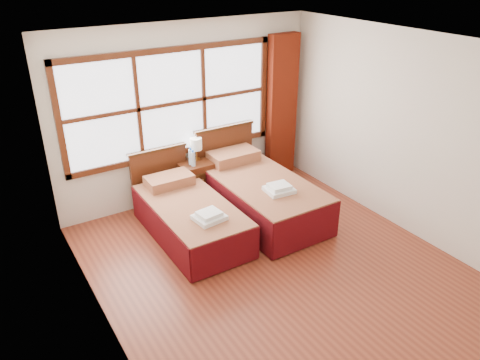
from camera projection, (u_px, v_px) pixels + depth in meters
floor at (275, 266)px, 5.64m from camera, size 4.50×4.50×0.00m
ceiling at (284, 46)px, 4.49m from camera, size 4.50×4.50×0.00m
wall_back at (187, 114)px, 6.78m from camera, size 4.00×0.00×4.00m
wall_left at (96, 219)px, 4.12m from camera, size 0.00×4.50×4.50m
wall_right at (405, 134)px, 6.01m from camera, size 0.00×4.50×4.50m
window at (172, 104)px, 6.54m from camera, size 3.16×0.06×1.56m
curtain at (282, 107)px, 7.49m from camera, size 0.50×0.16×2.30m
bed_left at (189, 216)px, 6.17m from camera, size 0.94×1.96×0.91m
bed_right at (258, 193)px, 6.67m from camera, size 1.07×2.09×1.04m
nightstand at (196, 182)px, 7.00m from camera, size 0.47×0.46×0.63m
towels_left at (209, 216)px, 5.66m from camera, size 0.39×0.35×0.11m
towels_right at (279, 189)px, 6.16m from camera, size 0.38×0.34×0.11m
lamp at (196, 145)px, 6.85m from camera, size 0.18×0.18×0.34m
bottle_near at (191, 157)px, 6.76m from camera, size 0.07×0.07×0.26m
bottle_far at (193, 159)px, 6.71m from camera, size 0.06×0.06×0.24m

